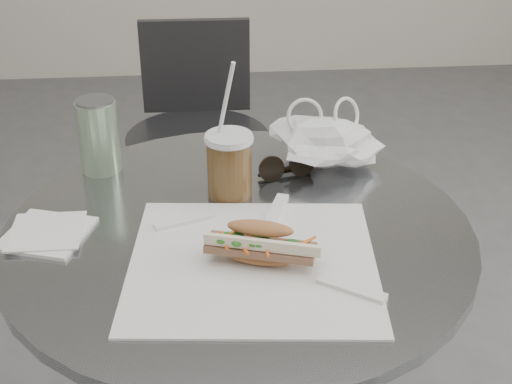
{
  "coord_description": "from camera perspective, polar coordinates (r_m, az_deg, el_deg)",
  "views": [
    {
      "loc": [
        -0.05,
        -0.77,
        1.35
      ],
      "look_at": [
        0.03,
        0.23,
        0.79
      ],
      "focal_mm": 50.0,
      "sensor_mm": 36.0,
      "label": 1
    }
  ],
  "objects": [
    {
      "name": "plastic_bag",
      "position": [
        1.32,
        5.62,
        3.82
      ],
      "size": [
        0.23,
        0.2,
        0.09
      ],
      "primitive_type": null,
      "rotation": [
        0.0,
        0.0,
        0.34
      ],
      "color": "white",
      "rests_on": "cafe_table"
    },
    {
      "name": "chair_far",
      "position": [
        2.15,
        -4.54,
        1.39
      ],
      "size": [
        0.41,
        0.42,
        0.78
      ],
      "rotation": [
        0.0,
        0.0,
        3.13
      ],
      "color": "#2F3032",
      "rests_on": "ground"
    },
    {
      "name": "iced_coffee",
      "position": [
        1.22,
        -2.15,
        2.28
      ],
      "size": [
        0.08,
        0.08,
        0.24
      ],
      "color": "brown",
      "rests_on": "cafe_table"
    },
    {
      "name": "sunglasses",
      "position": [
        1.29,
        2.43,
        1.94
      ],
      "size": [
        0.11,
        0.05,
        0.05
      ],
      "rotation": [
        0.0,
        0.0,
        0.28
      ],
      "color": "black",
      "rests_on": "cafe_table"
    },
    {
      "name": "cafe_table",
      "position": [
        1.32,
        -1.3,
        -13.03
      ],
      "size": [
        0.76,
        0.76,
        0.74
      ],
      "color": "slate",
      "rests_on": "ground"
    },
    {
      "name": "banh_mi",
      "position": [
        1.05,
        0.36,
        -4.17
      ],
      "size": [
        0.21,
        0.13,
        0.07
      ],
      "rotation": [
        0.0,
        0.0,
        -0.3
      ],
      "color": "#B07642",
      "rests_on": "sandwich_paper"
    },
    {
      "name": "napkin_stack",
      "position": [
        1.18,
        -16.4,
        -3.17
      ],
      "size": [
        0.15,
        0.15,
        0.01
      ],
      "color": "white",
      "rests_on": "cafe_table"
    },
    {
      "name": "sandwich_paper",
      "position": [
        1.06,
        -0.26,
        -5.68
      ],
      "size": [
        0.4,
        0.38,
        0.0
      ],
      "primitive_type": "cube",
      "rotation": [
        0.0,
        0.0,
        -0.09
      ],
      "color": "white",
      "rests_on": "cafe_table"
    },
    {
      "name": "drink_can",
      "position": [
        1.33,
        -12.49,
        4.43
      ],
      "size": [
        0.07,
        0.07,
        0.14
      ],
      "color": "#5F9355",
      "rests_on": "cafe_table"
    }
  ]
}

